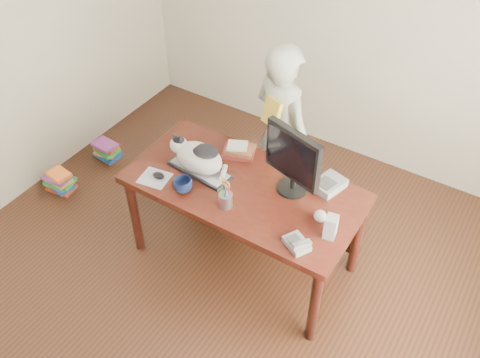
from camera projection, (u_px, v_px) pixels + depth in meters
name	position (u px, v px, depth m)	size (l,w,h in m)	color
room	(184.00, 168.00, 2.82)	(4.50, 4.50, 4.50)	black
desk	(250.00, 195.00, 3.75)	(1.60, 0.80, 0.75)	black
keyboard	(200.00, 170.00, 3.70)	(0.48, 0.22, 0.03)	black
cat	(197.00, 156.00, 3.63)	(0.46, 0.25, 0.26)	silver
monitor	(293.00, 159.00, 3.38)	(0.43, 0.26, 0.49)	black
pen_cup	(226.00, 199.00, 3.42)	(0.11, 0.11, 0.23)	#96979C
mousepad	(155.00, 178.00, 3.65)	(0.22, 0.21, 0.00)	silver
mouse	(159.00, 175.00, 3.65)	(0.10, 0.07, 0.04)	black
coffee_mug	(183.00, 185.00, 3.53)	(0.12, 0.12, 0.10)	#0D1735
phone	(297.00, 244.00, 3.19)	(0.19, 0.18, 0.07)	slate
speaker	(331.00, 227.00, 3.21)	(0.08, 0.09, 0.16)	#979799
baseball	(320.00, 216.00, 3.33)	(0.08, 0.08, 0.08)	beige
book_stack	(239.00, 150.00, 3.82)	(0.27, 0.23, 0.08)	#4F1615
calculator	(329.00, 184.00, 3.57)	(0.21, 0.25, 0.07)	slate
person	(282.00, 134.00, 4.03)	(0.55, 0.36, 1.50)	beige
held_book	(272.00, 112.00, 3.72)	(0.16, 0.13, 0.20)	gold
book_pile_a	(60.00, 181.00, 4.61)	(0.27, 0.22, 0.18)	#AB2C18
book_pile_b	(107.00, 150.00, 4.96)	(0.26, 0.20, 0.15)	navy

